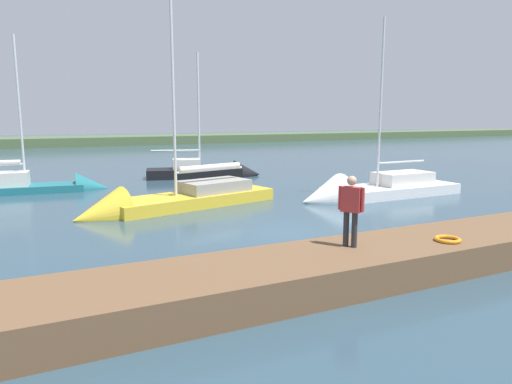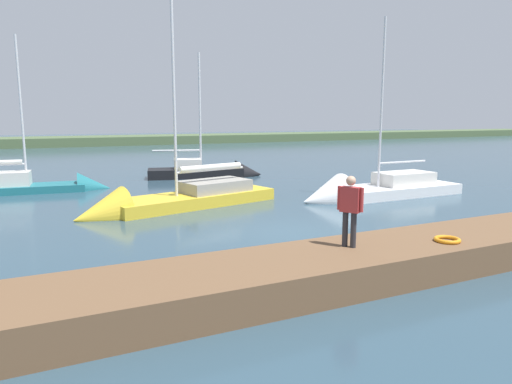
% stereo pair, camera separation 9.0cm
% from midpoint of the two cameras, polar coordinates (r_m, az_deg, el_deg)
% --- Properties ---
extents(ground_plane, '(200.00, 200.00, 0.00)m').
position_cam_midpoint_polar(ground_plane, '(15.90, 4.24, -5.02)').
color(ground_plane, '#2D4756').
extents(far_shoreline, '(180.00, 8.00, 2.40)m').
position_cam_midpoint_polar(far_shoreline, '(68.65, -18.99, 5.57)').
color(far_shoreline, '#4C603D').
rests_on(far_shoreline, ground_plane).
extents(dock_pier, '(22.93, 2.47, 0.79)m').
position_cam_midpoint_polar(dock_pier, '(12.04, 15.61, -8.12)').
color(dock_pier, brown).
rests_on(dock_pier, ground_plane).
extents(life_ring_buoy, '(0.66, 0.66, 0.10)m').
position_cam_midpoint_polar(life_ring_buoy, '(12.73, 22.92, -5.49)').
color(life_ring_buoy, orange).
rests_on(life_ring_buoy, dock_pier).
extents(sailboat_near_dock, '(9.43, 4.39, 10.29)m').
position_cam_midpoint_polar(sailboat_near_dock, '(20.11, -10.94, -1.65)').
color(sailboat_near_dock, gold).
rests_on(sailboat_near_dock, ground_plane).
extents(sailboat_outer_mooring, '(8.97, 2.55, 9.68)m').
position_cam_midpoint_polar(sailboat_outer_mooring, '(23.09, 13.69, -0.26)').
color(sailboat_outer_mooring, white).
rests_on(sailboat_outer_mooring, ground_plane).
extents(sailboat_inner_slip, '(7.69, 3.64, 8.82)m').
position_cam_midpoint_polar(sailboat_inner_slip, '(30.37, -5.36, 2.24)').
color(sailboat_inner_slip, black).
rests_on(sailboat_inner_slip, ground_plane).
extents(sailboat_mid_channel, '(7.82, 2.61, 8.96)m').
position_cam_midpoint_polar(sailboat_mid_channel, '(26.87, -24.74, 0.36)').
color(sailboat_mid_channel, '#1E6B75').
rests_on(sailboat_mid_channel, ground_plane).
extents(person_on_dock, '(0.44, 0.57, 1.75)m').
position_cam_midpoint_polar(person_on_dock, '(11.30, 11.87, -1.72)').
color(person_on_dock, '#28282D').
rests_on(person_on_dock, dock_pier).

